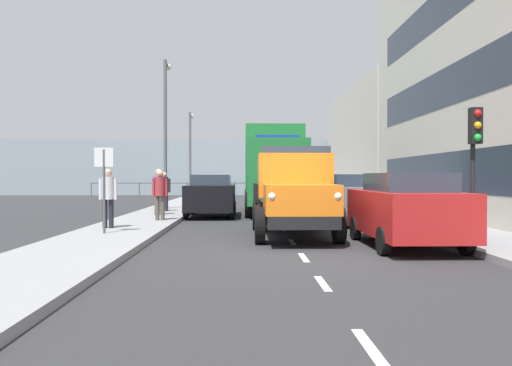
{
  "coord_description": "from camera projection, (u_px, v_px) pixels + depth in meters",
  "views": [
    {
      "loc": [
        1.2,
        11.25,
        1.63
      ],
      "look_at": [
        0.69,
        -10.79,
        1.37
      ],
      "focal_mm": 35.37,
      "sensor_mm": 36.0,
      "label": 1
    }
  ],
  "objects": [
    {
      "name": "pedestrian_by_lamp",
      "position": [
        158.0,
        188.0,
        24.28
      ],
      "size": [
        0.53,
        0.34,
        1.62
      ],
      "color": "black",
      "rests_on": "sidewalk_right"
    },
    {
      "name": "car_red_kerbside_near",
      "position": [
        405.0,
        208.0,
        11.73
      ],
      "size": [
        1.92,
        4.23,
        1.72
      ],
      "color": "#B21E1E",
      "rests_on": "ground_plane"
    },
    {
      "name": "lamp_post_far",
      "position": [
        190.0,
        147.0,
        32.77
      ],
      "size": [
        0.32,
        1.14,
        5.67
      ],
      "color": "#59595B",
      "rests_on": "sidewalk_right"
    },
    {
      "name": "pedestrian_strolling",
      "position": [
        160.0,
        191.0,
        17.23
      ],
      "size": [
        0.53,
        0.34,
        1.71
      ],
      "color": "#4C473D",
      "rests_on": "sidewalk_right"
    },
    {
      "name": "building_far_block",
      "position": [
        400.0,
        145.0,
        34.76
      ],
      "size": [
        7.32,
        15.62,
        7.65
      ],
      "color": "beige",
      "rests_on": "ground_plane"
    },
    {
      "name": "lamp_post_promenade",
      "position": [
        166.0,
        121.0,
        23.67
      ],
      "size": [
        0.32,
        1.14,
        6.97
      ],
      "color": "#59595B",
      "rests_on": "sidewalk_right"
    },
    {
      "name": "sidewalk_right",
      "position": [
        167.0,
        211.0,
        22.79
      ],
      "size": [
        2.41,
        40.18,
        0.15
      ],
      "primitive_type": "cube",
      "color": "gray",
      "rests_on": "ground_plane"
    },
    {
      "name": "street_sign",
      "position": [
        104.0,
        175.0,
        13.2
      ],
      "size": [
        0.5,
        0.07,
        2.25
      ],
      "color": "#4C4C4C",
      "rests_on": "sidewalk_right"
    },
    {
      "name": "pedestrian_in_dark_coat",
      "position": [
        108.0,
        193.0,
        14.57
      ],
      "size": [
        0.53,
        0.34,
        1.72
      ],
      "color": "black",
      "rests_on": "sidewalk_right"
    },
    {
      "name": "car_black_oppositeside_0",
      "position": [
        211.0,
        195.0,
        20.65
      ],
      "size": [
        1.97,
        4.17,
        1.72
      ],
      "color": "black",
      "rests_on": "ground_plane"
    },
    {
      "name": "pedestrian_couple_a",
      "position": [
        159.0,
        188.0,
        19.75
      ],
      "size": [
        0.53,
        0.34,
        1.8
      ],
      "color": "#4C473D",
      "rests_on": "sidewalk_right"
    },
    {
      "name": "road_centreline_markings",
      "position": [
        271.0,
        213.0,
        22.47
      ],
      "size": [
        0.12,
        36.2,
        0.01
      ],
      "color": "silver",
      "rests_on": "ground_plane"
    },
    {
      "name": "car_grey_kerbside_1",
      "position": [
        350.0,
        198.0,
        17.84
      ],
      "size": [
        1.93,
        4.58,
        1.72
      ],
      "color": "slate",
      "rests_on": "ground_plane"
    },
    {
      "name": "seawall_railing",
      "position": [
        259.0,
        186.0,
        42.38
      ],
      "size": [
        28.08,
        0.08,
        1.2
      ],
      "color": "#4C5156",
      "rests_on": "ground_plane"
    },
    {
      "name": "truck_vintage_orange",
      "position": [
        294.0,
        194.0,
        13.56
      ],
      "size": [
        2.17,
        5.64,
        2.43
      ],
      "color": "black",
      "rests_on": "ground_plane"
    },
    {
      "name": "car_maroon_kerbside_2",
      "position": [
        324.0,
        193.0,
        23.75
      ],
      "size": [
        1.75,
        3.8,
        1.72
      ],
      "color": "maroon",
      "rests_on": "ground_plane"
    },
    {
      "name": "lorry_cargo_green",
      "position": [
        273.0,
        167.0,
        22.89
      ],
      "size": [
        2.58,
        8.2,
        3.87
      ],
      "color": "#1E7033",
      "rests_on": "ground_plane"
    },
    {
      "name": "ground_plane",
      "position": [
        271.0,
        213.0,
        22.9
      ],
      "size": [
        80.0,
        80.0,
        0.0
      ],
      "primitive_type": "plane",
      "color": "#2D2D30"
    },
    {
      "name": "traffic_light_near",
      "position": [
        475.0,
        143.0,
        12.53
      ],
      "size": [
        0.28,
        0.41,
        3.2
      ],
      "color": "black",
      "rests_on": "sidewalk_left"
    },
    {
      "name": "sea_horizon",
      "position": [
        257.0,
        168.0,
        45.96
      ],
      "size": [
        80.0,
        0.8,
        5.0
      ],
      "primitive_type": "cube",
      "color": "#84939E",
      "rests_on": "ground_plane"
    },
    {
      "name": "sidewalk_left",
      "position": [
        374.0,
        211.0,
        23.01
      ],
      "size": [
        2.41,
        40.18,
        0.15
      ],
      "primitive_type": "cube",
      "color": "gray",
      "rests_on": "ground_plane"
    },
    {
      "name": "pedestrian_near_railing",
      "position": [
        164.0,
        188.0,
        21.84
      ],
      "size": [
        0.53,
        0.34,
        1.69
      ],
      "color": "black",
      "rests_on": "sidewalk_right"
    }
  ]
}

